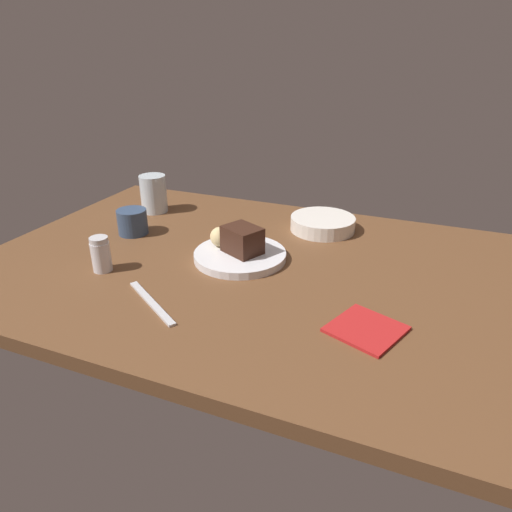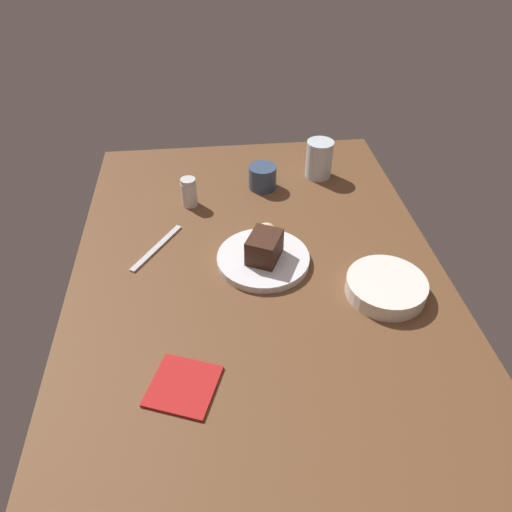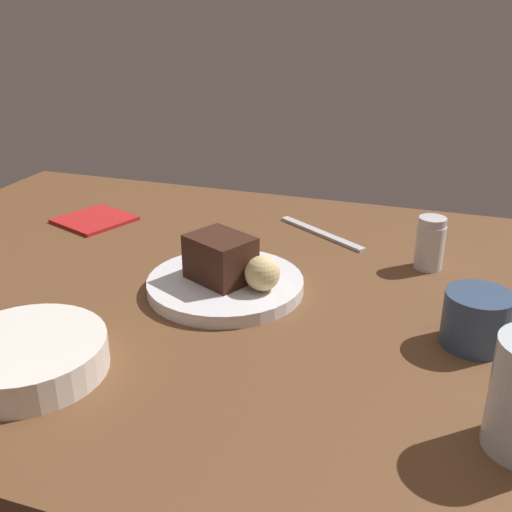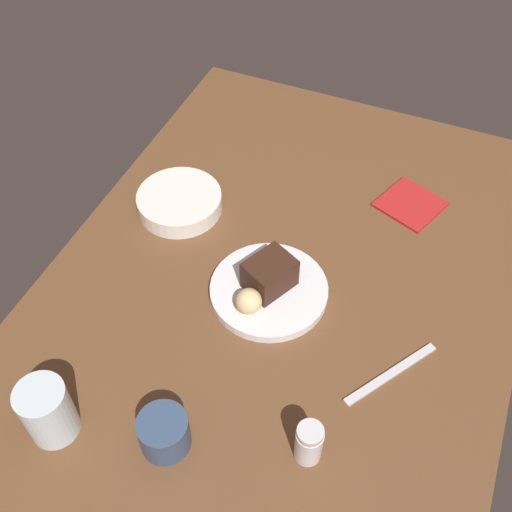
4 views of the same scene
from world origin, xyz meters
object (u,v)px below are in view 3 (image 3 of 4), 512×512
(dessert_plate, at_px, (225,285))
(coffee_cup, at_px, (477,319))
(bread_roll, at_px, (262,273))
(salt_shaker, at_px, (430,243))
(chocolate_cake_slice, at_px, (220,258))
(side_bowl, at_px, (27,356))
(butter_knife, at_px, (321,233))
(folded_napkin, at_px, (95,220))

(dessert_plate, relative_size, coffee_cup, 2.77)
(bread_roll, bearing_deg, salt_shaker, -137.57)
(bread_roll, bearing_deg, coffee_cup, 175.23)
(bread_roll, distance_m, salt_shaker, 0.27)
(dessert_plate, xyz_separation_m, chocolate_cake_slice, (0.01, 0.00, 0.04))
(salt_shaker, bearing_deg, side_bowl, 46.98)
(bread_roll, bearing_deg, chocolate_cake_slice, -11.50)
(salt_shaker, xyz_separation_m, side_bowl, (0.39, 0.41, -0.02))
(chocolate_cake_slice, xyz_separation_m, salt_shaker, (-0.26, -0.17, -0.01))
(chocolate_cake_slice, height_order, butter_knife, chocolate_cake_slice)
(chocolate_cake_slice, distance_m, butter_knife, 0.27)
(salt_shaker, distance_m, coffee_cup, 0.21)
(chocolate_cake_slice, distance_m, folded_napkin, 0.37)
(dessert_plate, bearing_deg, chocolate_cake_slice, 16.15)
(bread_roll, height_order, folded_napkin, bread_roll)
(butter_knife, height_order, folded_napkin, folded_napkin)
(chocolate_cake_slice, relative_size, side_bowl, 0.49)
(chocolate_cake_slice, height_order, coffee_cup, chocolate_cake_slice)
(chocolate_cake_slice, xyz_separation_m, side_bowl, (0.12, 0.25, -0.03))
(side_bowl, distance_m, folded_napkin, 0.47)
(dessert_plate, distance_m, side_bowl, 0.28)
(side_bowl, height_order, butter_knife, side_bowl)
(chocolate_cake_slice, relative_size, butter_knife, 0.44)
(side_bowl, relative_size, butter_knife, 0.90)
(butter_knife, bearing_deg, folded_napkin, -137.40)
(bread_roll, xyz_separation_m, salt_shaker, (-0.20, -0.18, -0.00))
(dessert_plate, xyz_separation_m, side_bowl, (0.13, 0.25, 0.01))
(coffee_cup, height_order, folded_napkin, coffee_cup)
(salt_shaker, xyz_separation_m, folded_napkin, (0.58, -0.01, -0.04))
(coffee_cup, relative_size, butter_knife, 0.40)
(dessert_plate, relative_size, chocolate_cake_slice, 2.57)
(salt_shaker, height_order, folded_napkin, salt_shaker)
(chocolate_cake_slice, relative_size, folded_napkin, 0.73)
(dessert_plate, height_order, chocolate_cake_slice, chocolate_cake_slice)
(salt_shaker, distance_m, butter_knife, 0.20)
(salt_shaker, height_order, butter_knife, salt_shaker)
(side_bowl, distance_m, coffee_cup, 0.50)
(dessert_plate, height_order, folded_napkin, dessert_plate)
(salt_shaker, xyz_separation_m, butter_knife, (0.18, -0.08, -0.04))
(dessert_plate, xyz_separation_m, bread_roll, (-0.06, 0.01, 0.03))
(bread_roll, distance_m, side_bowl, 0.30)
(dessert_plate, distance_m, salt_shaker, 0.31)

